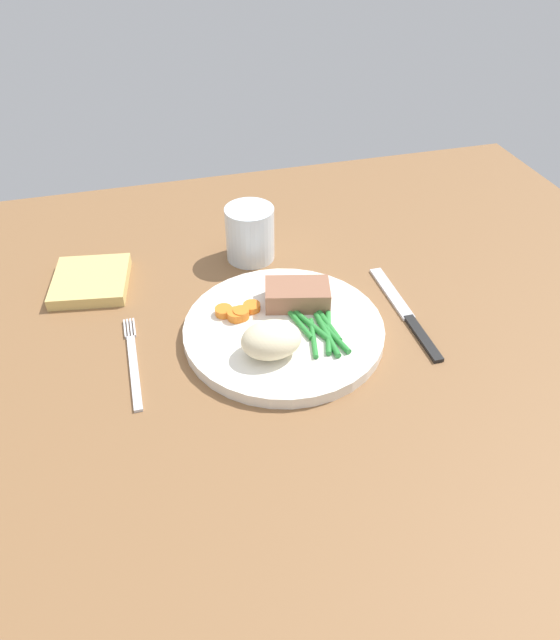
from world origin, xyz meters
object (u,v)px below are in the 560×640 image
fork (133,362)px  napkin (91,281)px  water_glass (253,237)px  meat_portion (297,295)px  dinner_plate (280,331)px  knife (406,314)px

fork → napkin: (-4.59, 17.87, 0.64)cm
water_glass → meat_portion: bearing=-80.3°
meat_portion → water_glass: 15.19cm
napkin → meat_portion: bearing=-26.9°
dinner_plate → meat_portion: size_ratio=3.03×
meat_portion → dinner_plate: bearing=-130.6°
meat_portion → knife: size_ratio=0.41×
water_glass → knife: bearing=-49.4°
knife → napkin: bearing=155.3°
dinner_plate → napkin: (-23.23, 17.61, 0.04)cm
napkin → dinner_plate: bearing=-37.2°
knife → fork: bearing=179.0°
meat_portion → water_glass: size_ratio=1.03×
meat_portion → napkin: (-26.70, 13.57, -2.16)cm
fork → knife: size_ratio=0.81×
knife → water_glass: (-16.55, 19.29, 3.30)cm
fork → meat_portion: bearing=10.1°
fork → napkin: napkin is taller
meat_portion → napkin: size_ratio=0.77×
dinner_plate → fork: 18.65cm
fork → knife: knife is taller
dinner_plate → knife: (17.46, -0.29, -0.60)cm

